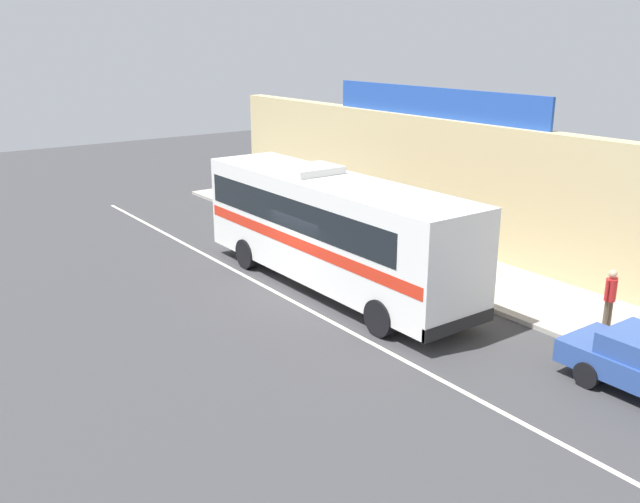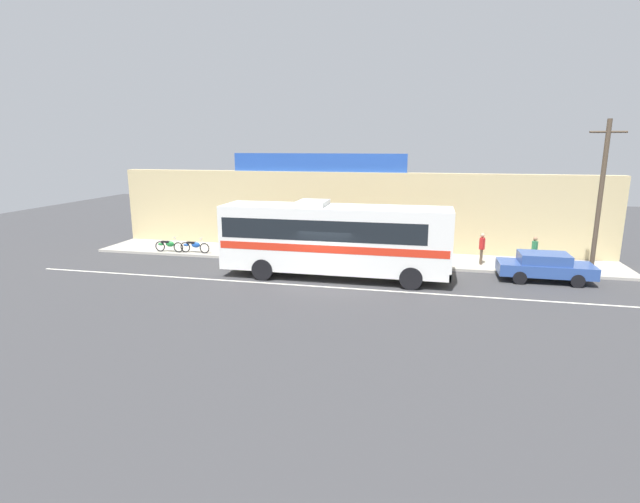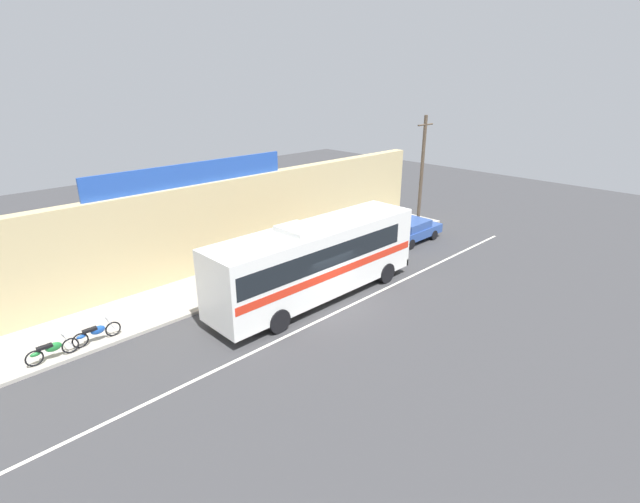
{
  "view_description": "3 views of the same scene",
  "coord_description": "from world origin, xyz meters",
  "views": [
    {
      "loc": [
        16.89,
        -11.71,
        7.73
      ],
      "look_at": [
        -0.33,
        0.83,
        1.08
      ],
      "focal_mm": 38.83,
      "sensor_mm": 36.0,
      "label": 1
    },
    {
      "loc": [
        4.55,
        -21.6,
        6.44
      ],
      "look_at": [
        -0.48,
        0.74,
        1.31
      ],
      "focal_mm": 26.95,
      "sensor_mm": 36.0,
      "label": 2
    },
    {
      "loc": [
        -13.49,
        -13.42,
        9.85
      ],
      "look_at": [
        0.87,
        1.33,
        2.06
      ],
      "focal_mm": 25.91,
      "sensor_mm": 36.0,
      "label": 3
    }
  ],
  "objects": [
    {
      "name": "ground_plane",
      "position": [
        0.0,
        0.0,
        0.0
      ],
      "size": [
        70.0,
        70.0,
        0.0
      ],
      "primitive_type": "plane",
      "color": "#3A3A3D"
    },
    {
      "name": "sidewalk_slab",
      "position": [
        0.0,
        5.2,
        0.07
      ],
      "size": [
        30.0,
        3.6,
        0.14
      ],
      "primitive_type": "cube",
      "color": "#A8A399",
      "rests_on": "ground_plane"
    },
    {
      "name": "storefront_facade",
      "position": [
        0.0,
        7.35,
        2.4
      ],
      "size": [
        30.0,
        0.7,
        4.8
      ],
      "primitive_type": "cube",
      "color": "tan",
      "rests_on": "ground_plane"
    },
    {
      "name": "storefront_billboard",
      "position": [
        -2.1,
        7.35,
        5.35
      ],
      "size": [
        10.77,
        0.12,
        1.1
      ],
      "primitive_type": "cube",
      "color": "#234CAD",
      "rests_on": "storefront_facade"
    },
    {
      "name": "road_center_stripe",
      "position": [
        0.0,
        -0.8,
        0.0
      ],
      "size": [
        30.0,
        0.14,
        0.01
      ],
      "primitive_type": "cube",
      "color": "silver",
      "rests_on": "ground_plane"
    },
    {
      "name": "intercity_bus",
      "position": [
        0.14,
        0.88,
        2.07
      ],
      "size": [
        11.06,
        2.68,
        3.78
      ],
      "color": "white",
      "rests_on": "ground_plane"
    },
    {
      "name": "parked_car",
      "position": [
        10.17,
        2.47,
        0.74
      ],
      "size": [
        4.32,
        1.83,
        1.37
      ],
      "color": "#2D4C93",
      "rests_on": "ground_plane"
    },
    {
      "name": "utility_pole",
      "position": [
        12.58,
        3.68,
        4.0
      ],
      "size": [
        1.6,
        0.22,
        7.46
      ],
      "color": "brown",
      "rests_on": "sidewalk_slab"
    },
    {
      "name": "motorcycle_black",
      "position": [
        -8.82,
        3.88,
        0.57
      ],
      "size": [
        1.86,
        0.56,
        0.94
      ],
      "color": "black",
      "rests_on": "sidewalk_slab"
    },
    {
      "name": "motorcycle_blue",
      "position": [
        -10.43,
        3.76,
        0.57
      ],
      "size": [
        1.82,
        0.56,
        0.94
      ],
      "color": "black",
      "rests_on": "sidewalk_slab"
    },
    {
      "name": "pedestrian_far_left",
      "position": [
        -2.71,
        5.73,
        1.06
      ],
      "size": [
        0.3,
        0.48,
        1.59
      ],
      "color": "brown",
      "rests_on": "sidewalk_slab"
    },
    {
      "name": "pedestrian_by_curb",
      "position": [
        10.11,
        4.68,
        1.08
      ],
      "size": [
        0.3,
        0.48,
        1.62
      ],
      "color": "black",
      "rests_on": "sidewalk_slab"
    },
    {
      "name": "pedestrian_far_right",
      "position": [
        7.49,
        4.73,
        1.12
      ],
      "size": [
        0.3,
        0.48,
        1.69
      ],
      "color": "brown",
      "rests_on": "sidewalk_slab"
    }
  ]
}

